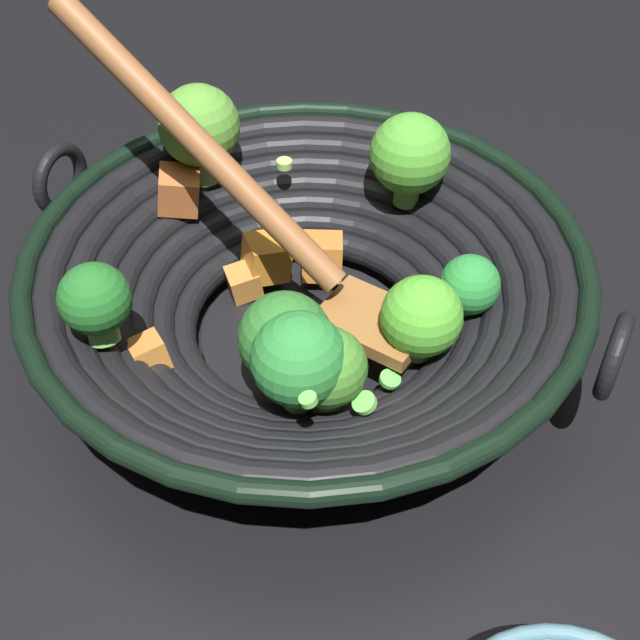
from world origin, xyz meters
TOP-DOWN VIEW (x-y plane):
  - ground_plane at (0.00, 0.00)m, footprint 4.00×4.00m
  - wok at (0.00, 0.00)m, footprint 0.37×0.39m

SIDE VIEW (x-z plane):
  - ground_plane at x=0.00m, z-range 0.00..0.00m
  - wok at x=0.00m, z-range -0.05..0.16m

